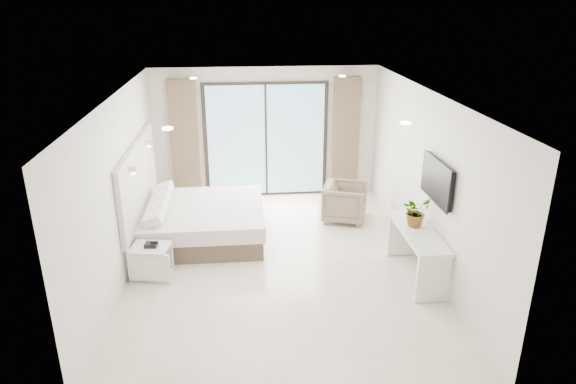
% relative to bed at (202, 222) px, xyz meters
% --- Properties ---
extents(ground, '(6.20, 6.20, 0.00)m').
position_rel_bed_xyz_m(ground, '(1.25, -1.07, -0.31)').
color(ground, beige).
rests_on(ground, ground).
extents(room_shell, '(4.62, 6.22, 2.72)m').
position_rel_bed_xyz_m(room_shell, '(1.05, -0.22, 1.27)').
color(room_shell, silver).
rests_on(room_shell, ground).
extents(bed, '(2.11, 2.01, 0.73)m').
position_rel_bed_xyz_m(bed, '(0.00, 0.00, 0.00)').
color(bed, brown).
rests_on(bed, ground).
extents(nightstand, '(0.62, 0.55, 0.51)m').
position_rel_bed_xyz_m(nightstand, '(-0.68, -1.30, -0.05)').
color(nightstand, silver).
rests_on(nightstand, ground).
extents(phone, '(0.20, 0.16, 0.06)m').
position_rel_bed_xyz_m(phone, '(-0.65, -1.30, 0.23)').
color(phone, black).
rests_on(phone, nightstand).
extents(console_desk, '(0.48, 1.55, 0.77)m').
position_rel_bed_xyz_m(console_desk, '(3.29, -1.67, 0.25)').
color(console_desk, silver).
rests_on(console_desk, ground).
extents(plant, '(0.57, 0.59, 0.36)m').
position_rel_bed_xyz_m(plant, '(3.29, -1.49, 0.64)').
color(plant, '#33662D').
rests_on(plant, console_desk).
extents(armchair, '(0.92, 0.95, 0.79)m').
position_rel_bed_xyz_m(armchair, '(2.65, 0.53, 0.09)').
color(armchair, '#866D57').
rests_on(armchair, ground).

